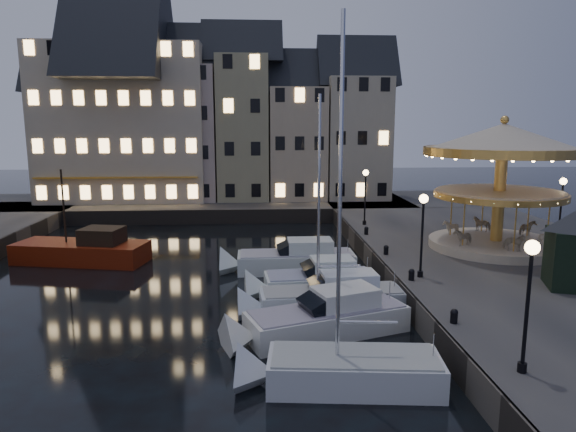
{
  "coord_description": "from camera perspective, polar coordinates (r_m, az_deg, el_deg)",
  "views": [
    {
      "loc": [
        -0.89,
        -23.24,
        8.84
      ],
      "look_at": [
        1.0,
        8.0,
        3.2
      ],
      "focal_mm": 32.0,
      "sensor_mm": 36.0,
      "label": 1
    }
  ],
  "objects": [
    {
      "name": "ground",
      "position": [
        24.88,
        -1.21,
        -10.6
      ],
      "size": [
        160.0,
        160.0,
        0.0
      ],
      "primitive_type": "plane",
      "color": "black",
      "rests_on": "ground"
    },
    {
      "name": "townhouse_ne",
      "position": [
        53.41,
        0.95,
        9.07
      ],
      "size": [
        6.16,
        8.0,
        12.8
      ],
      "color": "tan",
      "rests_on": "quay_north"
    },
    {
      "name": "hotel_corner",
      "position": [
        54.84,
        -17.61,
        10.73
      ],
      "size": [
        17.6,
        9.0,
        16.8
      ],
      "color": "#BFB297",
      "rests_on": "quay_north"
    },
    {
      "name": "bollard_c",
      "position": [
        30.57,
        10.85,
        -3.67
      ],
      "size": [
        0.3,
        0.3,
        0.57
      ],
      "color": "black",
      "rests_on": "quay_east"
    },
    {
      "name": "motorboat_a",
      "position": [
        18.29,
        5.48,
        -16.84
      ],
      "size": [
        6.97,
        2.85,
        11.52
      ],
      "color": "silver",
      "rests_on": "ground"
    },
    {
      "name": "streetlamp_b",
      "position": [
        26.01,
        14.73,
        -0.81
      ],
      "size": [
        0.44,
        0.44,
        4.17
      ],
      "color": "black",
      "rests_on": "quay_east"
    },
    {
      "name": "quaywall_n",
      "position": [
        46.26,
        -9.75,
        -0.13
      ],
      "size": [
        48.0,
        0.15,
        1.3
      ],
      "primitive_type": "cube",
      "color": "#47423A",
      "rests_on": "ground"
    },
    {
      "name": "townhouse_nb",
      "position": [
        54.85,
        -17.57,
        9.16
      ],
      "size": [
        6.16,
        8.0,
        13.8
      ],
      "color": "slate",
      "rests_on": "quay_north"
    },
    {
      "name": "motorboat_d",
      "position": [
        27.02,
        2.65,
        -7.48
      ],
      "size": [
        6.79,
        2.65,
        2.15
      ],
      "color": "white",
      "rests_on": "ground"
    },
    {
      "name": "carousel",
      "position": [
        33.31,
        22.67,
        5.54
      ],
      "size": [
        9.16,
        9.16,
        8.02
      ],
      "color": "#BAAA8E",
      "rests_on": "quay_east"
    },
    {
      "name": "townhouse_nc",
      "position": [
        53.72,
        -11.24,
        9.96
      ],
      "size": [
        6.82,
        8.0,
        14.8
      ],
      "color": "#AE9A90",
      "rests_on": "quay_north"
    },
    {
      "name": "red_fishing_boat",
      "position": [
        35.69,
        -21.7,
        -3.69
      ],
      "size": [
        8.78,
        4.52,
        6.21
      ],
      "color": "maroon",
      "rests_on": "ground"
    },
    {
      "name": "streetlamp_a",
      "position": [
        17.07,
        25.2,
        -7.2
      ],
      "size": [
        0.44,
        0.44,
        4.17
      ],
      "color": "black",
      "rests_on": "quay_east"
    },
    {
      "name": "motorboat_b",
      "position": [
        22.1,
        3.42,
        -11.59
      ],
      "size": [
        7.89,
        4.61,
        2.15
      ],
      "color": "silver",
      "rests_on": "ground"
    },
    {
      "name": "quay_east",
      "position": [
        33.82,
        22.86,
        -4.62
      ],
      "size": [
        16.0,
        56.0,
        1.3
      ],
      "primitive_type": "cube",
      "color": "#474442",
      "rests_on": "ground"
    },
    {
      "name": "quaywall_e",
      "position": [
        31.14,
        9.49,
        -5.18
      ],
      "size": [
        0.15,
        44.0,
        1.3
      ],
      "primitive_type": "cube",
      "color": "#47423A",
      "rests_on": "ground"
    },
    {
      "name": "bollard_a",
      "position": [
        21.01,
        17.97,
        -10.47
      ],
      "size": [
        0.3,
        0.3,
        0.57
      ],
      "color": "black",
      "rests_on": "quay_east"
    },
    {
      "name": "townhouse_nd",
      "position": [
        53.26,
        -5.01,
        10.65
      ],
      "size": [
        5.5,
        8.0,
        15.8
      ],
      "color": "gray",
      "rests_on": "quay_north"
    },
    {
      "name": "quay_north",
      "position": [
        52.38,
        -11.22,
        1.02
      ],
      "size": [
        44.0,
        12.0,
        1.3
      ],
      "primitive_type": "cube",
      "color": "#474442",
      "rests_on": "ground"
    },
    {
      "name": "streetlamp_d",
      "position": [
        37.08,
        28.11,
        1.53
      ],
      "size": [
        0.44,
        0.44,
        4.17
      ],
      "color": "black",
      "rests_on": "quay_east"
    },
    {
      "name": "streetlamp_c",
      "position": [
        38.9,
        8.58,
        2.98
      ],
      "size": [
        0.44,
        0.44,
        4.17
      ],
      "color": "black",
      "rests_on": "quay_east"
    },
    {
      "name": "bollard_b",
      "position": [
        25.93,
        13.56,
        -6.29
      ],
      "size": [
        0.3,
        0.3,
        0.57
      ],
      "color": "black",
      "rests_on": "quay_east"
    },
    {
      "name": "motorboat_e",
      "position": [
        31.25,
        0.15,
        -4.99
      ],
      "size": [
        8.11,
        2.43,
        2.15
      ],
      "color": "silver",
      "rests_on": "ground"
    },
    {
      "name": "motorboat_c",
      "position": [
        24.56,
        3.93,
        -9.23
      ],
      "size": [
        7.85,
        2.44,
        10.39
      ],
      "color": "silver",
      "rests_on": "ground"
    },
    {
      "name": "townhouse_na",
      "position": [
        56.41,
        -22.98,
        8.34
      ],
      "size": [
        5.5,
        8.0,
        12.8
      ],
      "color": "gray",
      "rests_on": "quay_north"
    },
    {
      "name": "townhouse_nf",
      "position": [
        54.2,
        7.43,
        9.54
      ],
      "size": [
        6.82,
        8.0,
        13.8
      ],
      "color": "tan",
      "rests_on": "quay_north"
    },
    {
      "name": "bollard_d",
      "position": [
        35.79,
        8.7,
        -1.57
      ],
      "size": [
        0.3,
        0.3,
        0.57
      ],
      "color": "black",
      "rests_on": "quay_east"
    }
  ]
}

